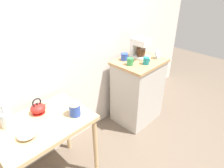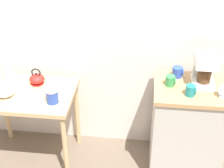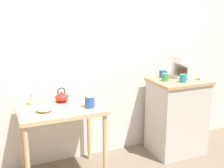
# 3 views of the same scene
# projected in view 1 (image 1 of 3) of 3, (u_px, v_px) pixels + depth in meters

# --- Properties ---
(ground_plane) EXTENTS (8.00, 8.00, 0.00)m
(ground_plane) POSITION_uv_depth(u_px,v_px,m) (100.00, 148.00, 2.50)
(ground_plane) COLOR #6B5B4C
(back_wall) EXTENTS (4.40, 0.10, 2.80)m
(back_wall) POSITION_uv_depth(u_px,v_px,m) (75.00, 26.00, 2.12)
(back_wall) COLOR silver
(back_wall) RESTS_ON ground_plane
(wooden_table) EXTENTS (0.82, 0.58, 0.77)m
(wooden_table) POSITION_uv_depth(u_px,v_px,m) (44.00, 132.00, 1.79)
(wooden_table) COLOR tan
(wooden_table) RESTS_ON ground_plane
(kitchen_counter) EXTENTS (0.64, 0.51, 0.91)m
(kitchen_counter) POSITION_uv_depth(u_px,v_px,m) (138.00, 91.00, 2.80)
(kitchen_counter) COLOR #BCB7AD
(kitchen_counter) RESTS_ON ground_plane
(bowl_stoneware) EXTENTS (0.15, 0.15, 0.05)m
(bowl_stoneware) POSITION_uv_depth(u_px,v_px,m) (27.00, 134.00, 1.58)
(bowl_stoneware) COLOR beige
(bowl_stoneware) RESTS_ON wooden_table
(teakettle) EXTENTS (0.17, 0.14, 0.16)m
(teakettle) POSITION_uv_depth(u_px,v_px,m) (38.00, 108.00, 1.84)
(teakettle) COLOR red
(teakettle) RESTS_ON wooden_table
(glass_carafe_vase) EXTENTS (0.10, 0.10, 0.21)m
(glass_carafe_vase) POSITION_uv_depth(u_px,v_px,m) (7.00, 119.00, 1.67)
(glass_carafe_vase) COLOR silver
(glass_carafe_vase) RESTS_ON wooden_table
(canister_enamel) EXTENTS (0.10, 0.10, 0.13)m
(canister_enamel) POSITION_uv_depth(u_px,v_px,m) (75.00, 109.00, 1.80)
(canister_enamel) COLOR #2D4CAD
(canister_enamel) RESTS_ON wooden_table
(coffee_maker) EXTENTS (0.18, 0.22, 0.26)m
(coffee_maker) POSITION_uv_depth(u_px,v_px,m) (139.00, 47.00, 2.60)
(coffee_maker) COLOR white
(coffee_maker) RESTS_ON kitchen_counter
(mug_tall_green) EXTENTS (0.08, 0.08, 0.09)m
(mug_tall_green) POSITION_uv_depth(u_px,v_px,m) (130.00, 61.00, 2.44)
(mug_tall_green) COLOR #338C4C
(mug_tall_green) RESTS_ON kitchen_counter
(mug_blue) EXTENTS (0.09, 0.09, 0.09)m
(mug_blue) POSITION_uv_depth(u_px,v_px,m) (125.00, 57.00, 2.57)
(mug_blue) COLOR #2D4CAD
(mug_blue) RESTS_ON kitchen_counter
(mug_dark_teal) EXTENTS (0.08, 0.08, 0.09)m
(mug_dark_teal) POSITION_uv_depth(u_px,v_px,m) (146.00, 61.00, 2.45)
(mug_dark_teal) COLOR teal
(mug_dark_teal) RESTS_ON kitchen_counter
(table_clock) EXTENTS (0.10, 0.05, 0.12)m
(table_clock) POSITION_uv_depth(u_px,v_px,m) (158.00, 55.00, 2.61)
(table_clock) COLOR #B2B5BA
(table_clock) RESTS_ON kitchen_counter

